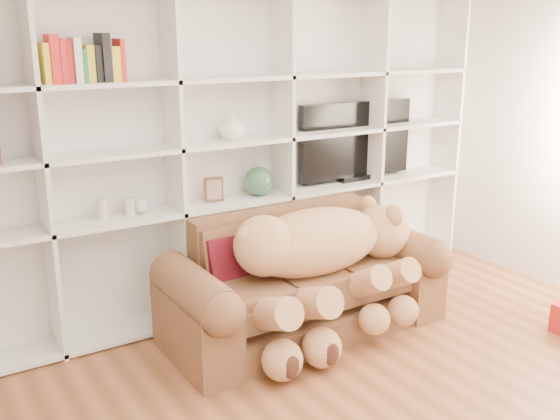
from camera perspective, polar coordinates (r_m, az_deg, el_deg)
wall_back at (r=4.72m, az=-5.69°, el=7.17°), size 5.00×0.02×2.70m
bookshelf at (r=4.51m, az=-7.63°, el=6.11°), size 4.43×0.35×2.40m
sofa at (r=4.47m, az=2.07°, el=-7.08°), size 1.99×0.86×0.84m
teddy_bear at (r=4.27m, az=3.93°, el=-4.29°), size 1.56×0.84×0.90m
throw_pillow at (r=4.24m, az=-4.68°, el=-4.56°), size 0.32×0.19×0.33m
tv at (r=5.27m, az=6.94°, el=6.25°), size 1.10×0.18×0.65m
picture_frame at (r=4.56m, az=-6.10°, el=1.90°), size 0.15×0.06×0.18m
green_vase at (r=4.73m, az=-1.96°, el=2.64°), size 0.22×0.22×0.22m
figurine_tall at (r=4.29m, az=-15.96°, el=0.07°), size 0.09×0.09×0.14m
figurine_short at (r=4.35m, az=-13.58°, el=0.30°), size 0.09×0.09×0.12m
snow_globe at (r=4.37m, az=-12.55°, el=0.37°), size 0.10×0.10×0.10m
shelf_vase at (r=4.55m, az=-4.41°, el=7.67°), size 0.24×0.24×0.20m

